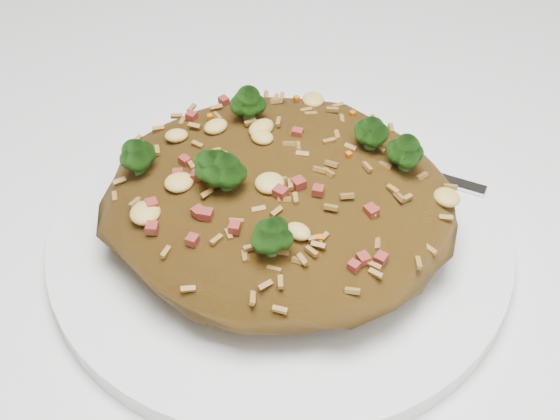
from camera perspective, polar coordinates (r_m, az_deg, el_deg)
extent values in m
cube|color=white|center=(0.52, 10.55, -2.04)|extent=(1.20, 0.80, 0.04)
cylinder|color=#8D6141|center=(1.15, -18.62, 1.24)|extent=(0.06, 0.06, 0.71)
cylinder|color=white|center=(0.47, 0.00, -1.91)|extent=(0.28, 0.28, 0.01)
ellipsoid|color=brown|center=(0.45, 0.00, 0.77)|extent=(0.20, 0.19, 0.05)
ellipsoid|color=#113A07|center=(0.39, -0.65, -1.83)|extent=(0.02, 0.02, 0.02)
ellipsoid|color=#113A07|center=(0.42, -3.97, 2.91)|extent=(0.02, 0.02, 0.02)
ellipsoid|color=#113A07|center=(0.45, -10.35, 4.03)|extent=(0.02, 0.02, 0.02)
ellipsoid|color=#113A07|center=(0.47, -2.32, 7.84)|extent=(0.02, 0.02, 0.02)
ellipsoid|color=#113A07|center=(0.44, 9.19, 4.28)|extent=(0.02, 0.02, 0.02)
ellipsoid|color=#113A07|center=(0.45, 6.66, 5.71)|extent=(0.02, 0.02, 0.02)
ellipsoid|color=#113A07|center=(0.42, -5.00, 3.14)|extent=(0.02, 0.02, 0.02)
cube|color=silver|center=(0.51, 11.11, 2.42)|extent=(0.10, 0.03, 0.00)
cube|color=silver|center=(0.53, 1.01, 5.42)|extent=(0.04, 0.03, 0.00)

